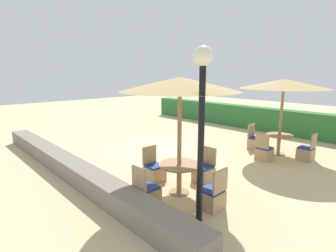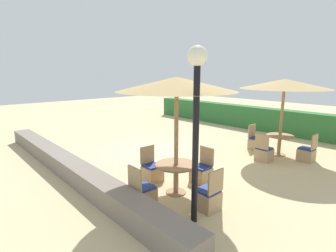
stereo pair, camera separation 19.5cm
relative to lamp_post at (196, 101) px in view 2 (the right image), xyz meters
name	(u,v)px [view 2 (the right image)]	position (x,y,z in m)	size (l,w,h in m)	color
ground_plane	(156,152)	(-4.00, 2.31, -2.35)	(40.00, 40.00, 0.00)	#C6B284
hedge_row	(251,117)	(-4.00, 8.69, -1.78)	(13.00, 0.70, 1.14)	#2D6B33
stone_border	(68,167)	(-4.00, -0.91, -2.11)	(10.00, 0.56, 0.49)	slate
lamp_post	(196,101)	(0.00, 0.00, 0.00)	(0.36, 0.36, 3.32)	black
parasol_front_right	(177,85)	(-1.13, 0.59, 0.24)	(2.72, 2.72, 2.77)	#93704C
round_table_front_right	(176,171)	(-1.13, 0.59, -1.79)	(0.99, 0.99, 0.73)	#93704C
patio_chair_front_right_east	(208,198)	(-0.11, 0.55, -2.09)	(0.46, 0.46, 0.93)	tan
patio_chair_front_right_west	(152,171)	(-2.09, 0.61, -2.09)	(0.46, 0.46, 0.93)	tan
patio_chair_front_right_south	(142,194)	(-1.16, -0.39, -2.09)	(0.46, 0.46, 0.93)	tan
patio_chair_front_right_north	(202,173)	(-1.14, 1.53, -2.09)	(0.46, 0.46, 0.93)	tan
parasol_back_right	(285,84)	(-0.86, 5.34, 0.13)	(2.93, 2.93, 2.65)	#93704C
round_table_back_right	(280,140)	(-0.86, 5.34, -1.82)	(0.91, 0.91, 0.72)	#93704C
patio_chair_back_right_east	(307,153)	(0.06, 5.38, -2.09)	(0.46, 0.46, 0.93)	tan
patio_chair_back_right_west	(256,143)	(-1.77, 5.37, -2.09)	(0.46, 0.46, 0.93)	tan
patio_chair_back_right_south	(264,153)	(-0.90, 4.36, -2.09)	(0.46, 0.46, 0.93)	tan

